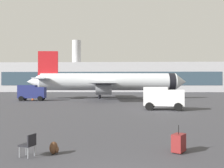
{
  "coord_description": "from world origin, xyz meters",
  "views": [
    {
      "loc": [
        0.14,
        -5.35,
        2.66
      ],
      "look_at": [
        -0.9,
        29.55,
        3.0
      ],
      "focal_mm": 39.26,
      "sensor_mm": 36.0,
      "label": 1
    }
  ],
  "objects": [
    {
      "name": "gate_chair",
      "position": [
        -3.28,
        3.81,
        0.5
      ],
      "size": [
        0.6,
        0.6,
        0.86
      ],
      "color": "black",
      "rests_on": "ground"
    },
    {
      "name": "safety_cone_near",
      "position": [
        -16.83,
        42.07,
        0.31
      ],
      "size": [
        0.44,
        0.44,
        0.63
      ],
      "color": "#F2590C",
      "rests_on": "ground"
    },
    {
      "name": "terminal_building",
      "position": [
        -4.13,
        118.39,
        7.13
      ],
      "size": [
        108.69,
        19.7,
        26.05
      ],
      "color": "#B2B2B7",
      "rests_on": "ground"
    },
    {
      "name": "cargo_van",
      "position": [
        5.13,
        22.48,
        1.45
      ],
      "size": [
        4.74,
        3.15,
        2.6
      ],
      "color": "white",
      "rests_on": "ground"
    },
    {
      "name": "rolling_suitcase",
      "position": [
        2.53,
        4.6,
        0.39
      ],
      "size": [
        0.69,
        0.75,
        1.1
      ],
      "color": "maroon",
      "rests_on": "ground"
    },
    {
      "name": "traveller_backpack",
      "position": [
        -2.43,
        4.23,
        0.23
      ],
      "size": [
        0.36,
        0.4,
        0.48
      ],
      "color": "brown",
      "rests_on": "ground"
    },
    {
      "name": "airplane_at_gate",
      "position": [
        -2.47,
        49.24,
        3.66
      ],
      "size": [
        35.73,
        32.19,
        10.5
      ],
      "color": "silver",
      "rests_on": "ground"
    },
    {
      "name": "safety_cone_mid",
      "position": [
        7.99,
        51.52,
        0.35
      ],
      "size": [
        0.44,
        0.44,
        0.72
      ],
      "color": "#F2590C",
      "rests_on": "ground"
    },
    {
      "name": "service_truck",
      "position": [
        -16.09,
        39.56,
        1.61
      ],
      "size": [
        4.99,
        2.91,
        2.9
      ],
      "color": "navy",
      "rests_on": "ground"
    }
  ]
}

